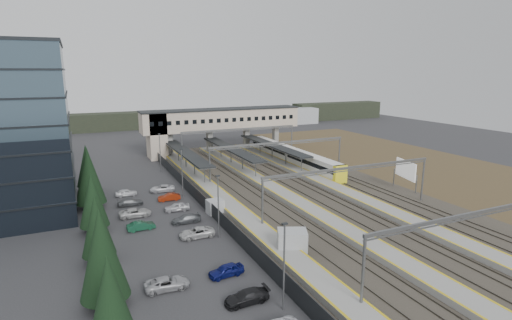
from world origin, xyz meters
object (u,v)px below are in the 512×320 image
relay_cabin_far (215,207)px  billboard (406,170)px  footbridge (212,122)px  train (292,156)px  relay_cabin_near (292,242)px

relay_cabin_far → billboard: 34.00m
relay_cabin_far → billboard: bearing=-4.4°
footbridge → train: (12.30, -18.86, -6.03)m
relay_cabin_near → relay_cabin_far: 16.45m
relay_cabin_near → train: bearing=60.6°
relay_cabin_far → train: bearing=41.6°
footbridge → train: footbridge is taller
relay_cabin_near → relay_cabin_far: bearing=103.4°
relay_cabin_far → billboard: billboard is taller
relay_cabin_far → train: 34.29m
relay_cabin_near → footbridge: footbridge is taller
relay_cabin_near → footbridge: bearing=80.6°
billboard → train: bearing=107.8°
relay_cabin_near → relay_cabin_far: (-3.82, 16.00, -0.32)m
footbridge → billboard: (20.45, -44.19, -4.36)m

